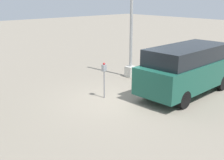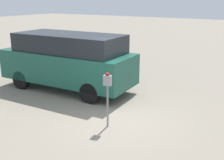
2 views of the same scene
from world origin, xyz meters
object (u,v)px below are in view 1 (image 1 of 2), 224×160
lamp_post (131,45)px  parked_van (188,68)px  parking_meter_near (104,72)px  parking_meter_far (208,48)px  fire_hydrant (195,64)px

lamp_post → parked_van: 3.43m
parking_meter_near → lamp_post: size_ratio=0.26×
parking_meter_far → lamp_post: (-4.86, 1.41, 0.49)m
lamp_post → parked_van: size_ratio=1.12×
parking_meter_near → parked_van: 3.48m
parking_meter_near → parked_van: parked_van is taller
lamp_post → parked_van: bearing=-91.2°
parking_meter_near → fire_hydrant: parking_meter_near is taller
parking_meter_near → fire_hydrant: (6.62, 0.05, -0.73)m
parking_meter_far → fire_hydrant: parking_meter_far is taller
parking_meter_far → parked_van: 5.32m
lamp_post → parked_van: lamp_post is taller
parking_meter_far → parked_van: bearing=-169.7°
parked_van → fire_hydrant: 4.26m
fire_hydrant → lamp_post: bearing=158.3°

